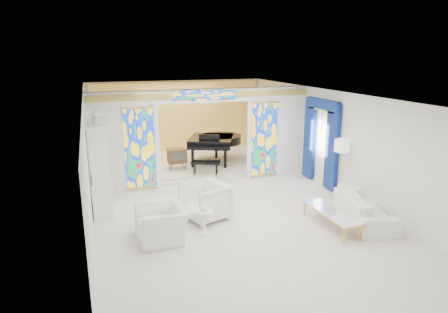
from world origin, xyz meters
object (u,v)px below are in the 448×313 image
object	(u,v)px
tv_console	(177,156)
grand_piano	(216,141)
sofa	(365,207)
coffee_table	(332,213)
china_cabinet	(100,168)
armchair_right	(205,201)
armchair_left	(162,223)

from	to	relation	value
tv_console	grand_piano	bearing A→B (deg)	16.17
sofa	coffee_table	xyz separation A→B (m)	(-1.03, -0.11, 0.03)
china_cabinet	armchair_right	bearing A→B (deg)	-30.62
armchair_left	armchair_right	bearing A→B (deg)	119.71
china_cabinet	armchair_right	xyz separation A→B (m)	(2.42, -1.43, -0.70)
coffee_table	grand_piano	xyz separation A→B (m)	(-1.01, 5.98, 0.59)
coffee_table	tv_console	bearing A→B (deg)	115.07
armchair_left	sofa	world-z (taller)	armchair_left
china_cabinet	coffee_table	size ratio (longest dim) A/B	1.51
coffee_table	china_cabinet	bearing A→B (deg)	150.69
tv_console	armchair_left	bearing A→B (deg)	-108.32
sofa	grand_piano	bearing A→B (deg)	37.28
grand_piano	armchair_left	bearing A→B (deg)	-94.84
sofa	tv_console	world-z (taller)	tv_console
armchair_right	coffee_table	bearing A→B (deg)	43.24
sofa	grand_piano	world-z (taller)	grand_piano
china_cabinet	grand_piano	bearing A→B (deg)	36.94
grand_piano	china_cabinet	bearing A→B (deg)	-118.90
china_cabinet	tv_console	bearing A→B (deg)	45.16
sofa	tv_console	size ratio (longest dim) A/B	3.22
tv_console	coffee_table	bearing A→B (deg)	-67.02
sofa	tv_console	xyz separation A→B (m)	(-3.59, 5.36, 0.31)
china_cabinet	armchair_right	world-z (taller)	china_cabinet
tv_console	sofa	bearing A→B (deg)	-58.30
armchair_left	grand_piano	xyz separation A→B (m)	(2.95, 5.32, 0.57)
coffee_table	grand_piano	bearing A→B (deg)	99.60
coffee_table	tv_console	size ratio (longest dim) A/B	2.50
china_cabinet	grand_piano	distance (m)	5.16
sofa	grand_piano	size ratio (longest dim) A/B	0.78
armchair_left	tv_console	xyz separation A→B (m)	(1.40, 4.80, 0.26)
china_cabinet	sofa	size ratio (longest dim) A/B	1.18
china_cabinet	tv_console	distance (m)	3.69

